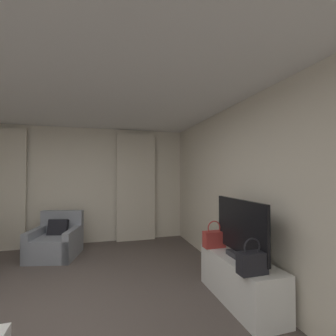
% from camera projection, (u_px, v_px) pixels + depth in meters
% --- Properties ---
extents(ground_plane, '(12.00, 12.00, 0.00)m').
position_uv_depth(ground_plane, '(41.00, 330.00, 2.36)').
color(ground_plane, '#564C47').
extents(wall_window, '(5.12, 0.06, 2.60)m').
position_uv_depth(wall_window, '(74.00, 185.00, 5.31)').
color(wall_window, beige).
rests_on(wall_window, ground).
extents(wall_right, '(0.06, 6.12, 2.60)m').
position_uv_depth(wall_right, '(256.00, 194.00, 3.09)').
color(wall_right, beige).
rests_on(wall_right, ground).
extents(ceiling, '(5.12, 6.12, 0.06)m').
position_uv_depth(ceiling, '(44.00, 70.00, 2.42)').
color(ceiling, white).
rests_on(ceiling, wall_left).
extents(curtain_left_panel, '(0.90, 0.06, 2.50)m').
position_uv_depth(curtain_left_panel, '(1.00, 189.00, 4.80)').
color(curtain_left_panel, beige).
rests_on(curtain_left_panel, ground).
extents(curtain_right_panel, '(0.90, 0.06, 2.50)m').
position_uv_depth(curtain_right_panel, '(136.00, 187.00, 5.56)').
color(curtain_right_panel, beige).
rests_on(curtain_right_panel, ground).
extents(armchair, '(0.97, 0.99, 0.82)m').
position_uv_depth(armchair, '(56.00, 242.00, 4.45)').
color(armchair, gray).
rests_on(armchair, ground).
extents(tv_console, '(0.46, 1.26, 0.54)m').
position_uv_depth(tv_console, '(240.00, 279.00, 2.90)').
color(tv_console, white).
rests_on(tv_console, ground).
extents(tv_flatscreen, '(0.20, 1.02, 0.71)m').
position_uv_depth(tv_flatscreen, '(240.00, 230.00, 2.88)').
color(tv_flatscreen, '#333338').
rests_on(tv_flatscreen, tv_console).
extents(handbag_primary, '(0.30, 0.14, 0.37)m').
position_uv_depth(handbag_primary, '(214.00, 239.00, 3.30)').
color(handbag_primary, '#B73833').
rests_on(handbag_primary, tv_console).
extents(handbag_secondary, '(0.30, 0.14, 0.37)m').
position_uv_depth(handbag_secondary, '(252.00, 262.00, 2.43)').
color(handbag_secondary, black).
rests_on(handbag_secondary, tv_console).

